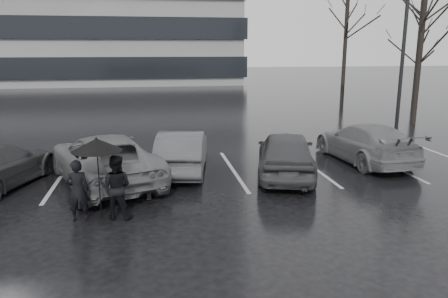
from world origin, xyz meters
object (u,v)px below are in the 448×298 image
car_west_b (104,159)px  car_east (365,143)px  pedestrian_left (78,190)px  car_main (286,154)px  tree_east (420,48)px  tree_north (345,44)px  car_west_a (182,151)px  lamp_post (404,41)px  tree_ne (418,56)px  pedestrian_right (116,187)px

car_west_b → car_east: (9.01, 1.07, -0.05)m
pedestrian_left → car_east: bearing=-162.2°
car_main → tree_east: 13.38m
car_main → tree_north: size_ratio=0.51×
tree_east → car_west_a: bearing=-150.7°
car_west_a → car_main: bearing=170.4°
tree_north → lamp_post: bearing=-100.4°
pedestrian_left → tree_ne: (18.34, 15.20, 2.75)m
car_west_b → car_east: bearing=167.7°
car_east → tree_north: (5.50, 14.15, 3.55)m
pedestrian_left → tree_ne: size_ratio=0.21×
car_main → car_east: size_ratio=0.90×
lamp_post → tree_north: size_ratio=1.11×
car_west_a → car_east: (6.59, 0.19, 0.00)m
pedestrian_right → tree_ne: bearing=-124.1°
car_west_a → tree_ne: (15.59, 11.34, 2.81)m
car_east → pedestrian_left: pedestrian_left is taller
car_west_b → pedestrian_left: bearing=64.6°
car_west_a → lamp_post: (10.23, 4.24, 3.63)m
tree_north → car_west_b: bearing=-133.6°
lamp_post → tree_north: (1.86, 10.10, -0.07)m
car_main → tree_east: size_ratio=0.54×
car_main → lamp_post: bearing=-127.7°
car_east → pedestrian_left: size_ratio=3.22×
tree_north → car_main: bearing=-119.9°
pedestrian_left → tree_north: tree_north is taller
car_east → tree_east: tree_east is taller
pedestrian_left → tree_north: size_ratio=0.18×
pedestrian_left → tree_east: 19.67m
tree_east → car_east: bearing=-132.3°
car_main → pedestrian_left: 6.58m
car_west_a → tree_north: 19.09m
car_main → tree_east: bearing=-124.5°
tree_north → car_west_a: bearing=-130.1°
car_main → car_west_a: size_ratio=1.03×
car_east → pedestrian_right: bearing=21.3°
car_main → car_west_a: (-3.22, 1.09, -0.05)m
car_west_a → tree_ne: size_ratio=0.60×
car_west_a → pedestrian_right: size_ratio=2.68×
car_main → tree_east: (9.86, 8.44, 3.26)m
car_west_a → tree_north: size_ratio=0.50×
lamp_post → tree_east: bearing=47.3°
car_west_b → tree_east: size_ratio=0.68×
pedestrian_left → car_main: bearing=-160.9°
tree_east → tree_ne: 4.74m
car_east → pedestrian_right: (-8.45, -4.06, 0.09)m
car_west_b → tree_ne: 21.94m
pedestrian_right → lamp_post: lamp_post is taller
car_main → car_west_a: 3.41m
car_west_b → lamp_post: lamp_post is taller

